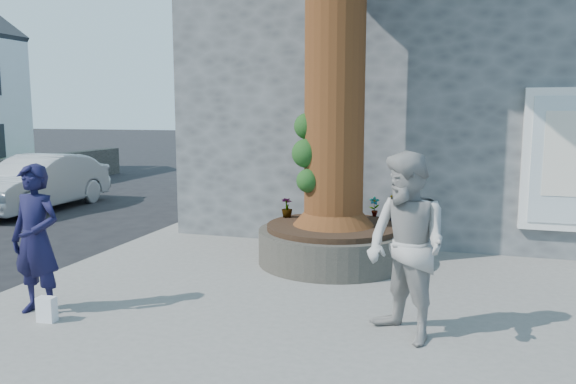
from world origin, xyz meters
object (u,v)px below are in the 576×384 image
(man, at_px, (36,240))
(planter, at_px, (333,244))
(car_silver, at_px, (39,183))
(woman, at_px, (406,247))

(man, bearing_deg, planter, 51.10)
(car_silver, bearing_deg, man, -51.71)
(man, relative_size, car_silver, 0.42)
(planter, bearing_deg, woman, -63.53)
(woman, bearing_deg, planter, 159.67)
(woman, bearing_deg, man, -130.31)
(woman, height_order, car_silver, woman)
(planter, relative_size, car_silver, 0.56)
(man, xyz_separation_m, woman, (4.12, 0.47, 0.10))
(planter, height_order, woman, woman)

